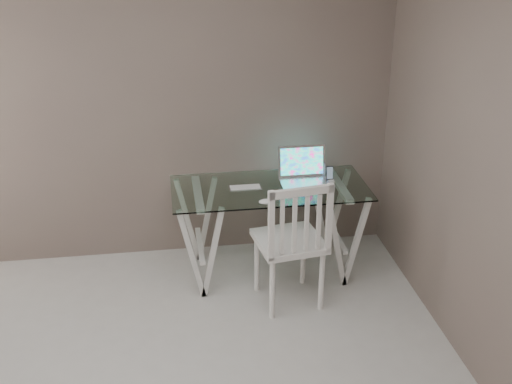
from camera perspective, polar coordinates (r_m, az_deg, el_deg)
room at (r=2.87m, az=-12.56°, el=2.87°), size 4.50×4.52×2.71m
desk at (r=5.07m, az=1.18°, el=-3.32°), size 1.50×0.70×0.75m
chair at (r=4.56m, az=3.33°, el=-4.17°), size 0.53×0.53×1.02m
laptop at (r=4.99m, az=4.28°, el=1.57°), size 0.38×0.32×0.26m
keyboard at (r=4.90m, az=-0.97°, el=0.40°), size 0.25×0.11×0.01m
mouse at (r=4.63m, az=0.94°, el=-0.86°), size 0.11×0.07×0.04m
phone_dock at (r=5.04m, az=6.57°, el=1.32°), size 0.07×0.07×0.12m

